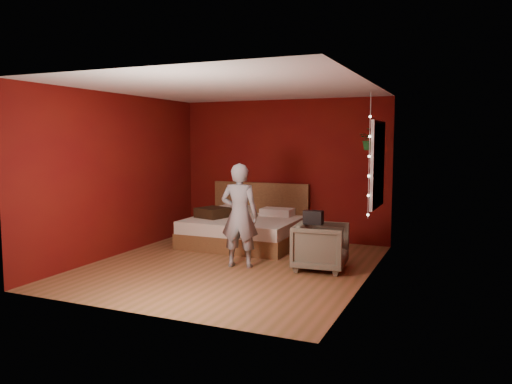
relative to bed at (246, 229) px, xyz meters
name	(u,v)px	position (x,y,z in m)	size (l,w,h in m)	color
floor	(231,265)	(0.42, -1.48, -0.27)	(4.50, 4.50, 0.00)	brown
room_walls	(230,152)	(0.42, -1.48, 1.41)	(4.04, 4.54, 2.62)	#571009
window	(377,165)	(2.39, -0.58, 1.23)	(0.05, 0.97, 1.27)	white
fairy_lights	(369,166)	(2.36, -1.10, 1.23)	(0.04, 0.04, 1.45)	silver
bed	(246,229)	(0.00, 0.00, 0.00)	(1.91, 1.62, 1.05)	brown
person	(240,215)	(0.58, -1.48, 0.49)	(0.56, 0.36, 1.52)	gray
armchair	(321,247)	(1.72, -1.18, 0.06)	(0.72, 0.74, 0.67)	#666251
handbag	(313,217)	(1.63, -1.27, 0.50)	(0.27, 0.14, 0.19)	black
throw_pillow	(213,213)	(-0.56, -0.18, 0.29)	(0.48, 0.48, 0.17)	#321D10
hanging_plant	(370,139)	(2.17, -0.05, 1.60)	(0.31, 0.27, 0.90)	silver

